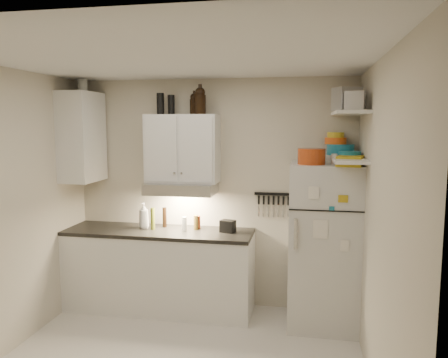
# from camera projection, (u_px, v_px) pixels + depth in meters

# --- Properties ---
(ceiling) EXTENTS (3.20, 3.00, 0.02)m
(ceiling) POSITION_uv_depth(u_px,v_px,m) (171.00, 57.00, 3.39)
(ceiling) COLOR silver
(ceiling) RESTS_ON ground
(back_wall) EXTENTS (3.20, 0.02, 2.60)m
(back_wall) POSITION_uv_depth(u_px,v_px,m) (212.00, 194.00, 5.02)
(back_wall) COLOR beige
(back_wall) RESTS_ON ground
(right_wall) EXTENTS (0.02, 3.00, 2.60)m
(right_wall) POSITION_uv_depth(u_px,v_px,m) (380.00, 231.00, 3.26)
(right_wall) COLOR beige
(right_wall) RESTS_ON ground
(base_cabinet) EXTENTS (2.10, 0.60, 0.88)m
(base_cabinet) POSITION_uv_depth(u_px,v_px,m) (159.00, 271.00, 4.93)
(base_cabinet) COLOR white
(base_cabinet) RESTS_ON floor
(countertop) EXTENTS (2.10, 0.62, 0.04)m
(countertop) POSITION_uv_depth(u_px,v_px,m) (159.00, 232.00, 4.87)
(countertop) COLOR black
(countertop) RESTS_ON base_cabinet
(upper_cabinet) EXTENTS (0.80, 0.33, 0.75)m
(upper_cabinet) POSITION_uv_depth(u_px,v_px,m) (183.00, 149.00, 4.84)
(upper_cabinet) COLOR white
(upper_cabinet) RESTS_ON back_wall
(side_cabinet) EXTENTS (0.33, 0.55, 1.00)m
(side_cabinet) POSITION_uv_depth(u_px,v_px,m) (82.00, 137.00, 4.90)
(side_cabinet) COLOR white
(side_cabinet) RESTS_ON left_wall
(range_hood) EXTENTS (0.76, 0.46, 0.12)m
(range_hood) POSITION_uv_depth(u_px,v_px,m) (181.00, 188.00, 4.83)
(range_hood) COLOR silver
(range_hood) RESTS_ON back_wall
(fridge) EXTENTS (0.70, 0.68, 1.70)m
(fridge) POSITION_uv_depth(u_px,v_px,m) (324.00, 245.00, 4.51)
(fridge) COLOR silver
(fridge) RESTS_ON floor
(shelf_hi) EXTENTS (0.30, 0.95, 0.03)m
(shelf_hi) POSITION_uv_depth(u_px,v_px,m) (349.00, 113.00, 4.17)
(shelf_hi) COLOR white
(shelf_hi) RESTS_ON right_wall
(shelf_lo) EXTENTS (0.30, 0.95, 0.03)m
(shelf_lo) POSITION_uv_depth(u_px,v_px,m) (348.00, 159.00, 4.23)
(shelf_lo) COLOR white
(shelf_lo) RESTS_ON right_wall
(knife_strip) EXTENTS (0.42, 0.02, 0.03)m
(knife_strip) POSITION_uv_depth(u_px,v_px,m) (273.00, 194.00, 4.87)
(knife_strip) COLOR black
(knife_strip) RESTS_ON back_wall
(dutch_oven) EXTENTS (0.32, 0.32, 0.16)m
(dutch_oven) POSITION_uv_depth(u_px,v_px,m) (311.00, 156.00, 4.30)
(dutch_oven) COLOR #A23912
(dutch_oven) RESTS_ON fridge
(book_stack) EXTENTS (0.28, 0.33, 0.10)m
(book_stack) POSITION_uv_depth(u_px,v_px,m) (350.00, 161.00, 4.12)
(book_stack) COLOR #B09116
(book_stack) RESTS_ON fridge
(spice_jar) EXTENTS (0.08, 0.08, 0.10)m
(spice_jar) POSITION_uv_depth(u_px,v_px,m) (334.00, 159.00, 4.31)
(spice_jar) COLOR silver
(spice_jar) RESTS_ON fridge
(stock_pot) EXTENTS (0.36, 0.36, 0.21)m
(stock_pot) POSITION_uv_depth(u_px,v_px,m) (350.00, 102.00, 4.46)
(stock_pot) COLOR silver
(stock_pot) RESTS_ON shelf_hi
(tin_a) EXTENTS (0.28, 0.27, 0.22)m
(tin_a) POSITION_uv_depth(u_px,v_px,m) (347.00, 99.00, 4.10)
(tin_a) COLOR #AAAAAD
(tin_a) RESTS_ON shelf_hi
(tin_b) EXTENTS (0.20, 0.20, 0.17)m
(tin_b) POSITION_uv_depth(u_px,v_px,m) (355.00, 101.00, 3.85)
(tin_b) COLOR #AAAAAD
(tin_b) RESTS_ON shelf_hi
(bowl_teal) EXTENTS (0.28, 0.28, 0.11)m
(bowl_teal) POSITION_uv_depth(u_px,v_px,m) (340.00, 150.00, 4.53)
(bowl_teal) COLOR #196F89
(bowl_teal) RESTS_ON shelf_lo
(bowl_orange) EXTENTS (0.22, 0.22, 0.07)m
(bowl_orange) POSITION_uv_depth(u_px,v_px,m) (336.00, 141.00, 4.56)
(bowl_orange) COLOR #E75715
(bowl_orange) RESTS_ON bowl_teal
(bowl_yellow) EXTENTS (0.17, 0.17, 0.06)m
(bowl_yellow) POSITION_uv_depth(u_px,v_px,m) (336.00, 135.00, 4.55)
(bowl_yellow) COLOR gold
(bowl_yellow) RESTS_ON bowl_orange
(plates) EXTENTS (0.28, 0.28, 0.05)m
(plates) POSITION_uv_depth(u_px,v_px,m) (350.00, 154.00, 4.28)
(plates) COLOR #196F89
(plates) RESTS_ON shelf_lo
(growler_a) EXTENTS (0.11, 0.11, 0.24)m
(growler_a) POSITION_uv_depth(u_px,v_px,m) (194.00, 104.00, 4.79)
(growler_a) COLOR black
(growler_a) RESTS_ON upper_cabinet
(growler_b) EXTENTS (0.13, 0.13, 0.30)m
(growler_b) POSITION_uv_depth(u_px,v_px,m) (200.00, 100.00, 4.69)
(growler_b) COLOR black
(growler_b) RESTS_ON upper_cabinet
(thermos_a) EXTENTS (0.08, 0.08, 0.22)m
(thermos_a) POSITION_uv_depth(u_px,v_px,m) (171.00, 105.00, 4.88)
(thermos_a) COLOR black
(thermos_a) RESTS_ON upper_cabinet
(thermos_b) EXTENTS (0.09, 0.09, 0.24)m
(thermos_b) POSITION_uv_depth(u_px,v_px,m) (160.00, 104.00, 4.85)
(thermos_b) COLOR black
(thermos_b) RESTS_ON upper_cabinet
(side_jar) EXTENTS (0.14, 0.14, 0.14)m
(side_jar) POSITION_uv_depth(u_px,v_px,m) (83.00, 86.00, 4.90)
(side_jar) COLOR silver
(side_jar) RESTS_ON side_cabinet
(soap_bottle) EXTENTS (0.14, 0.14, 0.33)m
(soap_bottle) POSITION_uv_depth(u_px,v_px,m) (144.00, 214.00, 4.94)
(soap_bottle) COLOR white
(soap_bottle) RESTS_ON countertop
(pepper_mill) EXTENTS (0.06, 0.06, 0.16)m
(pepper_mill) POSITION_uv_depth(u_px,v_px,m) (196.00, 223.00, 4.87)
(pepper_mill) COLOR brown
(pepper_mill) RESTS_ON countertop
(oil_bottle) EXTENTS (0.06, 0.06, 0.25)m
(oil_bottle) POSITION_uv_depth(u_px,v_px,m) (153.00, 219.00, 4.88)
(oil_bottle) COLOR #596318
(oil_bottle) RESTS_ON countertop
(vinegar_bottle) EXTENTS (0.05, 0.05, 0.23)m
(vinegar_bottle) POSITION_uv_depth(u_px,v_px,m) (165.00, 217.00, 5.00)
(vinegar_bottle) COLOR black
(vinegar_bottle) RESTS_ON countertop
(clear_bottle) EXTENTS (0.07, 0.07, 0.16)m
(clear_bottle) POSITION_uv_depth(u_px,v_px,m) (184.00, 224.00, 4.83)
(clear_bottle) COLOR silver
(clear_bottle) RESTS_ON countertop
(red_jar) EXTENTS (0.08, 0.08, 0.15)m
(red_jar) POSITION_uv_depth(u_px,v_px,m) (197.00, 222.00, 4.92)
(red_jar) COLOR #A23912
(red_jar) RESTS_ON countertop
(caddy) EXTENTS (0.18, 0.15, 0.13)m
(caddy) POSITION_uv_depth(u_px,v_px,m) (228.00, 226.00, 4.77)
(caddy) COLOR black
(caddy) RESTS_ON countertop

